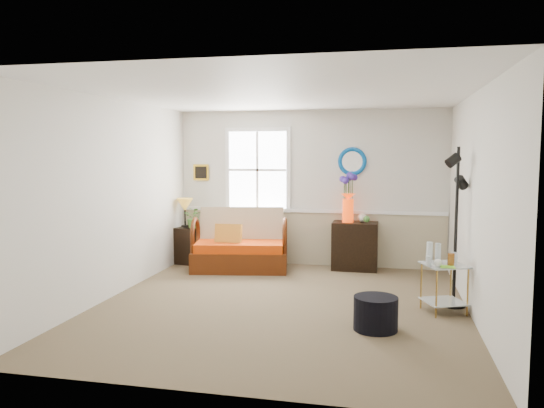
% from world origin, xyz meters
% --- Properties ---
extents(floor, '(4.50, 5.00, 0.01)m').
position_xyz_m(floor, '(0.00, 0.00, 0.00)').
color(floor, brown).
rests_on(floor, ground).
extents(ceiling, '(4.50, 5.00, 0.01)m').
position_xyz_m(ceiling, '(0.00, 0.00, 2.60)').
color(ceiling, white).
rests_on(ceiling, walls).
extents(walls, '(4.51, 5.01, 2.60)m').
position_xyz_m(walls, '(0.00, 0.00, 1.30)').
color(walls, silver).
rests_on(walls, floor).
extents(wainscot, '(4.46, 0.02, 0.90)m').
position_xyz_m(wainscot, '(0.00, 2.48, 0.45)').
color(wainscot, tan).
rests_on(wainscot, walls).
extents(chair_rail, '(4.46, 0.04, 0.06)m').
position_xyz_m(chair_rail, '(0.00, 2.47, 0.92)').
color(chair_rail, white).
rests_on(chair_rail, walls).
extents(window, '(1.14, 0.06, 1.44)m').
position_xyz_m(window, '(-0.90, 2.47, 1.60)').
color(window, white).
rests_on(window, walls).
extents(picture, '(0.28, 0.03, 0.28)m').
position_xyz_m(picture, '(-1.92, 2.48, 1.55)').
color(picture, '#B78920').
rests_on(picture, walls).
extents(mirror, '(0.47, 0.07, 0.47)m').
position_xyz_m(mirror, '(0.70, 2.48, 1.75)').
color(mirror, '#0773C7').
rests_on(mirror, walls).
extents(loveseat, '(1.64, 1.11, 0.99)m').
position_xyz_m(loveseat, '(-1.04, 1.85, 0.49)').
color(loveseat, '#612607').
rests_on(loveseat, floor).
extents(throw_pillow, '(0.43, 0.12, 0.43)m').
position_xyz_m(throw_pillow, '(-1.21, 1.75, 0.54)').
color(throw_pillow, '#B84F19').
rests_on(throw_pillow, loveseat).
extents(lamp_stand, '(0.41, 0.41, 0.62)m').
position_xyz_m(lamp_stand, '(-2.05, 2.12, 0.31)').
color(lamp_stand, black).
rests_on(lamp_stand, floor).
extents(table_lamp, '(0.34, 0.34, 0.50)m').
position_xyz_m(table_lamp, '(-2.09, 2.12, 0.87)').
color(table_lamp, gold).
rests_on(table_lamp, lamp_stand).
extents(potted_plant, '(0.38, 0.41, 0.27)m').
position_xyz_m(potted_plant, '(-1.91, 2.09, 0.76)').
color(potted_plant, '#447E31').
rests_on(potted_plant, lamp_stand).
extents(cabinet, '(0.73, 0.47, 0.78)m').
position_xyz_m(cabinet, '(0.78, 2.26, 0.39)').
color(cabinet, black).
rests_on(cabinet, floor).
extents(flower_vase, '(0.26, 0.26, 0.78)m').
position_xyz_m(flower_vase, '(0.66, 2.23, 1.16)').
color(flower_vase, '#F03806').
rests_on(flower_vase, cabinet).
extents(side_table, '(0.60, 0.60, 0.58)m').
position_xyz_m(side_table, '(1.95, 0.13, 0.29)').
color(side_table, '#B88D3D').
rests_on(side_table, floor).
extents(tabletop_items, '(0.42, 0.42, 0.25)m').
position_xyz_m(tabletop_items, '(1.91, 0.10, 0.71)').
color(tabletop_items, silver).
rests_on(tabletop_items, side_table).
extents(floor_lamp, '(0.38, 0.38, 1.97)m').
position_xyz_m(floor_lamp, '(2.10, 0.42, 0.98)').
color(floor_lamp, black).
rests_on(floor_lamp, floor).
extents(ottoman, '(0.62, 0.62, 0.36)m').
position_xyz_m(ottoman, '(1.17, -0.68, 0.18)').
color(ottoman, black).
rests_on(ottoman, floor).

